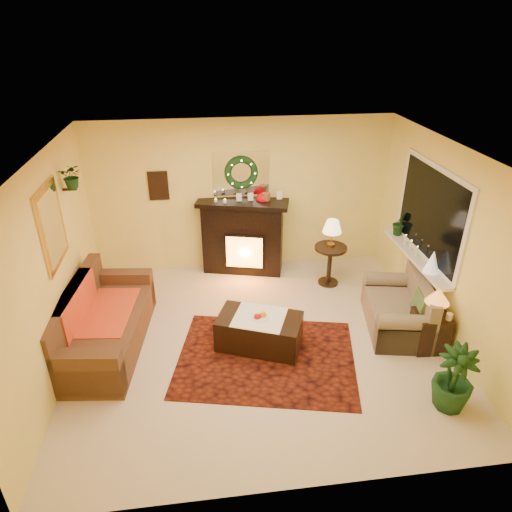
{
  "coord_description": "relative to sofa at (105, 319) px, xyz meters",
  "views": [
    {
      "loc": [
        -0.7,
        -4.98,
        3.97
      ],
      "look_at": [
        0.0,
        0.35,
        1.15
      ],
      "focal_mm": 32.0,
      "sensor_mm": 36.0,
      "label": 1
    }
  ],
  "objects": [
    {
      "name": "floor",
      "position": [
        2.04,
        -0.19,
        -0.43
      ],
      "size": [
        5.0,
        5.0,
        0.0
      ],
      "primitive_type": "plane",
      "color": "beige",
      "rests_on": "ground"
    },
    {
      "name": "ceiling",
      "position": [
        2.04,
        -0.19,
        2.17
      ],
      "size": [
        5.0,
        5.0,
        0.0
      ],
      "primitive_type": "plane",
      "color": "white",
      "rests_on": "ground"
    },
    {
      "name": "wall_back",
      "position": [
        2.04,
        2.06,
        0.87
      ],
      "size": [
        5.0,
        5.0,
        0.0
      ],
      "primitive_type": "plane",
      "color": "#EFD88C",
      "rests_on": "ground"
    },
    {
      "name": "wall_front",
      "position": [
        2.04,
        -2.44,
        0.87
      ],
      "size": [
        5.0,
        5.0,
        0.0
      ],
      "primitive_type": "plane",
      "color": "#EFD88C",
      "rests_on": "ground"
    },
    {
      "name": "wall_left",
      "position": [
        -0.46,
        -0.19,
        0.87
      ],
      "size": [
        4.5,
        4.5,
        0.0
      ],
      "primitive_type": "plane",
      "color": "#EFD88C",
      "rests_on": "ground"
    },
    {
      "name": "wall_right",
      "position": [
        4.54,
        -0.19,
        0.87
      ],
      "size": [
        4.5,
        4.5,
        0.0
      ],
      "primitive_type": "plane",
      "color": "#EFD88C",
      "rests_on": "ground"
    },
    {
      "name": "area_rug",
      "position": [
        2.08,
        -0.55,
        -0.42
      ],
      "size": [
        2.6,
        2.17,
        0.01
      ],
      "primitive_type": "cube",
      "rotation": [
        0.0,
        0.0,
        -0.22
      ],
      "color": "#500C14",
      "rests_on": "floor"
    },
    {
      "name": "sofa",
      "position": [
        0.0,
        0.0,
        0.0
      ],
      "size": [
        1.13,
        2.15,
        0.88
      ],
      "primitive_type": "cube",
      "rotation": [
        0.0,
        0.0,
        -0.11
      ],
      "color": "#41281B",
      "rests_on": "floor"
    },
    {
      "name": "red_throw",
      "position": [
        -0.02,
        0.14,
        0.03
      ],
      "size": [
        0.73,
        1.18,
        0.02
      ],
      "primitive_type": "cube",
      "color": "red",
      "rests_on": "sofa"
    },
    {
      "name": "fireplace",
      "position": [
        2.03,
        1.85,
        0.12
      ],
      "size": [
        1.4,
        0.74,
        1.23
      ],
      "primitive_type": "cube",
      "rotation": [
        0.0,
        0.0,
        -0.25
      ],
      "color": "black",
      "rests_on": "floor"
    },
    {
      "name": "poinsettia",
      "position": [
        2.37,
        1.87,
        0.87
      ],
      "size": [
        0.21,
        0.21,
        0.21
      ],
      "primitive_type": "sphere",
      "color": "red",
      "rests_on": "fireplace"
    },
    {
      "name": "mantel_candle_a",
      "position": [
        1.6,
        1.86,
        0.83
      ],
      "size": [
        0.06,
        0.06,
        0.17
      ],
      "primitive_type": "cylinder",
      "color": "beige",
      "rests_on": "fireplace"
    },
    {
      "name": "mantel_candle_b",
      "position": [
        1.75,
        1.8,
        0.83
      ],
      "size": [
        0.06,
        0.06,
        0.18
      ],
      "primitive_type": "cylinder",
      "color": "#FFF0CD",
      "rests_on": "fireplace"
    },
    {
      "name": "mantel_mirror",
      "position": [
        2.04,
        2.04,
        1.27
      ],
      "size": [
        0.92,
        0.02,
        0.72
      ],
      "primitive_type": "cube",
      "color": "white",
      "rests_on": "wall_back"
    },
    {
      "name": "wreath",
      "position": [
        2.04,
        2.0,
        1.29
      ],
      "size": [
        0.55,
        0.11,
        0.55
      ],
      "primitive_type": "torus",
      "rotation": [
        1.57,
        0.0,
        0.0
      ],
      "color": "#194719",
      "rests_on": "wall_back"
    },
    {
      "name": "wall_art",
      "position": [
        0.69,
        2.04,
        1.12
      ],
      "size": [
        0.32,
        0.03,
        0.48
      ],
      "primitive_type": "cube",
      "color": "#381E11",
      "rests_on": "wall_back"
    },
    {
      "name": "gold_mirror",
      "position": [
        -0.44,
        0.11,
        1.32
      ],
      "size": [
        0.03,
        0.84,
        1.0
      ],
      "primitive_type": "cube",
      "color": "gold",
      "rests_on": "wall_left"
    },
    {
      "name": "hanging_plant",
      "position": [
        -0.3,
        0.86,
        1.54
      ],
      "size": [
        0.33,
        0.28,
        0.36
      ],
      "primitive_type": "imported",
      "color": "#194719",
      "rests_on": "wall_left"
    },
    {
      "name": "loveseat",
      "position": [
        4.02,
        -0.09,
        -0.01
      ],
      "size": [
        1.0,
        1.44,
        0.76
      ],
      "primitive_type": "cube",
      "rotation": [
        0.0,
        0.0,
        -0.19
      ],
      "color": "#AE9F90",
      "rests_on": "floor"
    },
    {
      "name": "window_frame",
      "position": [
        4.53,
        0.36,
        1.12
      ],
      "size": [
        0.03,
        1.86,
        1.36
      ],
      "primitive_type": "cube",
      "color": "white",
      "rests_on": "wall_right"
    },
    {
      "name": "window_glass",
      "position": [
        4.51,
        0.36,
        1.12
      ],
      "size": [
        0.02,
        1.7,
        1.22
      ],
      "primitive_type": "cube",
      "color": "black",
      "rests_on": "wall_right"
    },
    {
      "name": "window_sill",
      "position": [
        4.42,
        0.36,
        0.44
      ],
      "size": [
        0.22,
        1.86,
        0.04
      ],
      "primitive_type": "cube",
      "color": "white",
      "rests_on": "wall_right"
    },
    {
      "name": "mini_tree",
      "position": [
        4.41,
        -0.11,
        0.61
      ],
      "size": [
        0.22,
        0.22,
        0.33
      ],
      "primitive_type": "cone",
      "color": "white",
      "rests_on": "window_sill"
    },
    {
      "name": "sill_plant",
      "position": [
        4.46,
        1.09,
        0.66
      ],
      "size": [
        0.29,
        0.24,
        0.53
      ],
      "primitive_type": "imported",
      "color": "black",
      "rests_on": "window_sill"
    },
    {
      "name": "side_table_round",
      "position": [
        3.4,
        1.21,
        -0.1
      ],
      "size": [
        0.65,
        0.65,
        0.68
      ],
      "primitive_type": "cylinder",
      "rotation": [
        0.0,
        0.0,
        0.28
      ],
      "color": "black",
      "rests_on": "floor"
    },
    {
      "name": "lamp_cream",
      "position": [
        3.4,
        1.22,
        0.45
      ],
      "size": [
        0.31,
        0.31,
        0.47
      ],
      "primitive_type": "cone",
      "color": "#FFCB98",
      "rests_on": "side_table_round"
    },
    {
      "name": "end_table_square",
      "position": [
        4.28,
        -0.59,
        -0.16
      ],
      "size": [
        0.45,
        0.45,
        0.53
      ],
      "primitive_type": "cube",
      "rotation": [
        0.0,
        0.0,
        -0.06
      ],
      "color": "#371D0E",
      "rests_on": "floor"
    },
    {
      "name": "lamp_tiffany",
      "position": [
        4.27,
        -0.62,
        0.32
      ],
      "size": [
        0.31,
        0.31,
        0.45
      ],
      "primitive_type": "cone",
      "color": "orange",
      "rests_on": "end_table_square"
    },
    {
      "name": "coffee_table",
      "position": [
        2.03,
        -0.27,
        -0.22
      ],
      "size": [
        1.24,
        0.97,
        0.46
      ],
      "primitive_type": "cube",
      "rotation": [
        0.0,
        0.0,
        -0.38
      ],
      "color": "#351A0B",
      "rests_on": "floor"
    },
    {
      "name": "fruit_bowl",
      "position": [
        2.04,
        -0.29,
        0.02
      ],
      "size": [
        0.24,
        0.24,
        0.05
      ],
      "primitive_type": "cylinder",
      "color": "white",
      "rests_on": "coffee_table"
    },
    {
      "name": "floor_palm",
      "position": [
        4.03,
        -1.63,
        0.02
      ],
      "size": [
        1.66,
        1.66,
        2.43
      ],
      "primitive_type": "imported",
      "rotation": [
        0.0,
        0.0,
        -0.25
      ],
      "color": "#1C5D20",
      "rests_on": "floor"
    }
  ]
}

